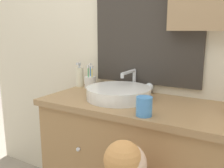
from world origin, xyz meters
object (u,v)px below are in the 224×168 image
object	(u,v)px
toothbrush_holder	(90,82)
drinking_cup	(144,106)
sink_basin	(119,92)
soap_dispenser	(80,77)

from	to	relation	value
toothbrush_holder	drinking_cup	bearing A→B (deg)	-32.68
sink_basin	toothbrush_holder	xyz separation A→B (m)	(-0.32, 0.15, 0.01)
sink_basin	soap_dispenser	distance (m)	0.44
sink_basin	toothbrush_holder	distance (m)	0.35
sink_basin	soap_dispenser	size ratio (longest dim) A/B	2.50
toothbrush_holder	sink_basin	bearing A→B (deg)	-25.58
soap_dispenser	drinking_cup	world-z (taller)	soap_dispenser
sink_basin	toothbrush_holder	bearing A→B (deg)	154.42
soap_dispenser	toothbrush_holder	bearing A→B (deg)	-1.67
sink_basin	drinking_cup	xyz separation A→B (m)	(0.25, -0.21, 0.01)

